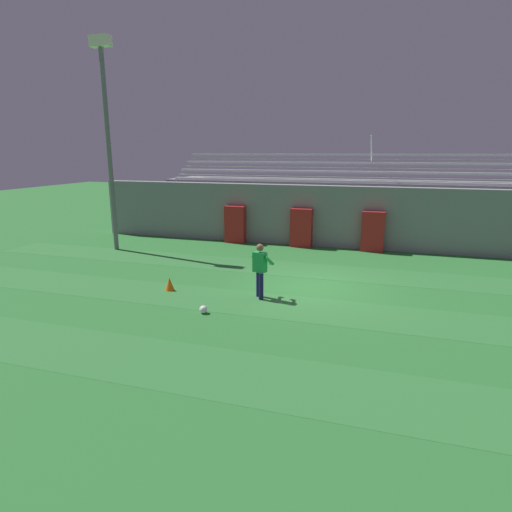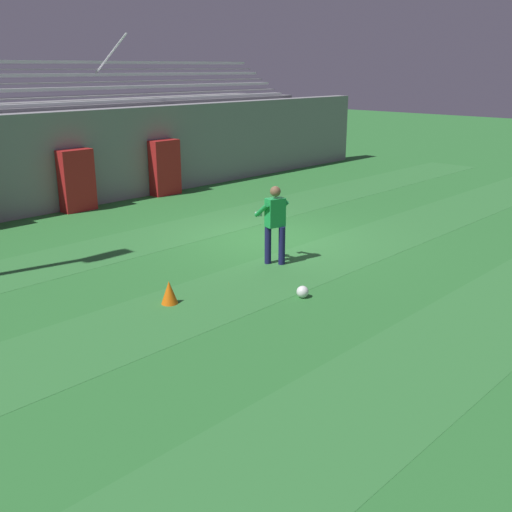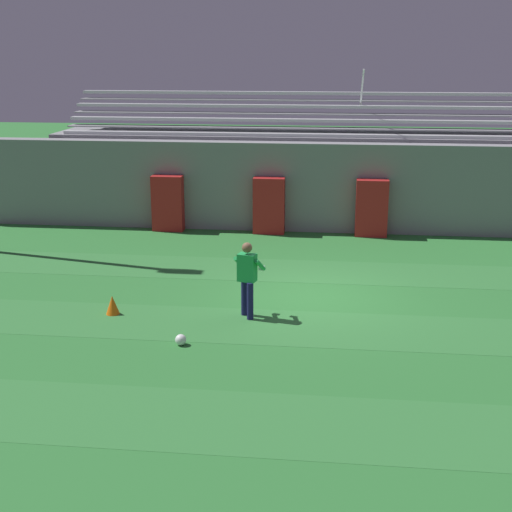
{
  "view_description": "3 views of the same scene",
  "coord_description": "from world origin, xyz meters",
  "px_view_note": "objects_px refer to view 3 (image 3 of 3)",
  "views": [
    {
      "loc": [
        2.17,
        -13.21,
        4.31
      ],
      "look_at": [
        -1.42,
        -1.63,
        1.33
      ],
      "focal_mm": 30.0,
      "sensor_mm": 36.0,
      "label": 1
    },
    {
      "loc": [
        -10.37,
        -9.52,
        3.99
      ],
      "look_at": [
        -3.1,
        -2.6,
        0.82
      ],
      "focal_mm": 42.0,
      "sensor_mm": 36.0,
      "label": 2
    },
    {
      "loc": [
        0.46,
        -15.84,
        5.54
      ],
      "look_at": [
        -1.13,
        -1.81,
        1.48
      ],
      "focal_mm": 50.0,
      "sensor_mm": 36.0,
      "label": 3
    }
  ],
  "objects_px": {
    "padding_pillar_gate_left": "(269,206)",
    "padding_pillar_gate_right": "(372,208)",
    "soccer_ball": "(181,340)",
    "padding_pillar_far_left": "(168,203)",
    "goalkeeper": "(247,275)",
    "traffic_cone": "(113,305)"
  },
  "relations": [
    {
      "from": "soccer_ball",
      "to": "traffic_cone",
      "type": "bearing_deg",
      "value": 140.63
    },
    {
      "from": "padding_pillar_gate_left",
      "to": "padding_pillar_far_left",
      "type": "bearing_deg",
      "value": 180.0
    },
    {
      "from": "padding_pillar_gate_right",
      "to": "goalkeeper",
      "type": "distance_m",
      "value": 7.98
    },
    {
      "from": "padding_pillar_gate_right",
      "to": "traffic_cone",
      "type": "distance_m",
      "value": 9.63
    },
    {
      "from": "padding_pillar_gate_left",
      "to": "padding_pillar_far_left",
      "type": "distance_m",
      "value": 3.24
    },
    {
      "from": "padding_pillar_gate_left",
      "to": "padding_pillar_gate_right",
      "type": "xyz_separation_m",
      "value": [
        3.19,
        0.0,
        0.0
      ]
    },
    {
      "from": "padding_pillar_gate_right",
      "to": "padding_pillar_far_left",
      "type": "relative_size",
      "value": 1.0
    },
    {
      "from": "padding_pillar_gate_right",
      "to": "soccer_ball",
      "type": "bearing_deg",
      "value": -113.99
    },
    {
      "from": "goalkeeper",
      "to": "soccer_ball",
      "type": "height_order",
      "value": "goalkeeper"
    },
    {
      "from": "padding_pillar_far_left",
      "to": "goalkeeper",
      "type": "height_order",
      "value": "padding_pillar_far_left"
    },
    {
      "from": "padding_pillar_gate_right",
      "to": "soccer_ball",
      "type": "distance_m",
      "value": 9.99
    },
    {
      "from": "padding_pillar_gate_left",
      "to": "goalkeeper",
      "type": "distance_m",
      "value": 7.42
    },
    {
      "from": "padding_pillar_gate_right",
      "to": "padding_pillar_far_left",
      "type": "xyz_separation_m",
      "value": [
        -6.42,
        0.0,
        0.0
      ]
    },
    {
      "from": "padding_pillar_far_left",
      "to": "soccer_ball",
      "type": "relative_size",
      "value": 8.03
    },
    {
      "from": "padding_pillar_far_left",
      "to": "soccer_ball",
      "type": "distance_m",
      "value": 9.44
    },
    {
      "from": "soccer_ball",
      "to": "padding_pillar_gate_left",
      "type": "bearing_deg",
      "value": 84.58
    },
    {
      "from": "padding_pillar_gate_left",
      "to": "traffic_cone",
      "type": "height_order",
      "value": "padding_pillar_gate_left"
    },
    {
      "from": "padding_pillar_gate_right",
      "to": "goalkeeper",
      "type": "height_order",
      "value": "padding_pillar_gate_right"
    },
    {
      "from": "padding_pillar_far_left",
      "to": "traffic_cone",
      "type": "distance_m",
      "value": 7.64
    },
    {
      "from": "padding_pillar_gate_left",
      "to": "soccer_ball",
      "type": "height_order",
      "value": "padding_pillar_gate_left"
    },
    {
      "from": "padding_pillar_gate_left",
      "to": "soccer_ball",
      "type": "bearing_deg",
      "value": -95.42
    },
    {
      "from": "padding_pillar_gate_left",
      "to": "traffic_cone",
      "type": "bearing_deg",
      "value": -109.64
    }
  ]
}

